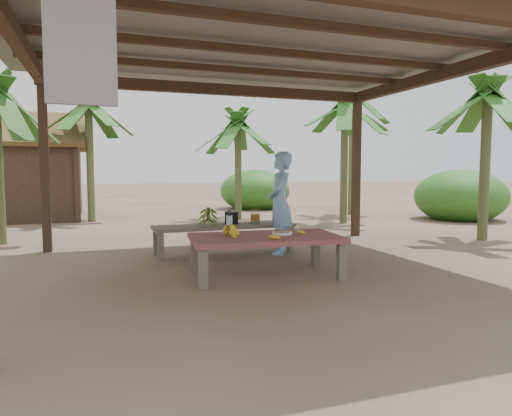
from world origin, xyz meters
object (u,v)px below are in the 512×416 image
object	(u,v)px
bench	(225,228)
woman	(280,203)
cooking_pot	(232,218)
water_flask	(229,223)
work_table	(265,241)
ripe_banana_bunch	(228,230)
plate	(282,233)

from	to	relation	value
bench	woman	bearing A→B (deg)	-25.28
cooking_pot	woman	world-z (taller)	woman
bench	woman	xyz separation A→B (m)	(0.79, -0.34, 0.40)
water_flask	woman	size ratio (longest dim) A/B	0.18
work_table	bench	size ratio (longest dim) A/B	0.85
ripe_banana_bunch	cooking_pot	bearing A→B (deg)	72.45
water_flask	cooking_pot	size ratio (longest dim) A/B	1.37
ripe_banana_bunch	plate	bearing A→B (deg)	-4.34
plate	water_flask	xyz separation A→B (m)	(-0.57, 0.39, 0.10)
ripe_banana_bunch	bench	bearing A→B (deg)	76.11
work_table	cooking_pot	distance (m)	1.74
water_flask	cooking_pot	distance (m)	1.41
plate	woman	distance (m)	1.45
bench	plate	size ratio (longest dim) A/B	8.77
plate	woman	xyz separation A→B (m)	(0.51, 1.32, 0.27)
work_table	woman	distance (m)	1.55
water_flask	work_table	bearing A→B (deg)	-48.15
bench	ripe_banana_bunch	world-z (taller)	ripe_banana_bunch
plate	water_flask	distance (m)	0.70
bench	water_flask	xyz separation A→B (m)	(-0.28, -1.28, 0.23)
ripe_banana_bunch	plate	size ratio (longest dim) A/B	1.03
bench	woman	distance (m)	0.95
work_table	ripe_banana_bunch	distance (m)	0.49
woman	cooking_pot	bearing A→B (deg)	-95.62
plate	woman	bearing A→B (deg)	68.94
water_flask	woman	distance (m)	1.44
ripe_banana_bunch	plate	distance (m)	0.69
bench	woman	world-z (taller)	woman
woman	plate	bearing A→B (deg)	4.95
ripe_banana_bunch	woman	xyz separation A→B (m)	(1.19, 1.27, 0.21)
work_table	bench	distance (m)	1.67
ripe_banana_bunch	work_table	bearing A→B (deg)	-6.17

